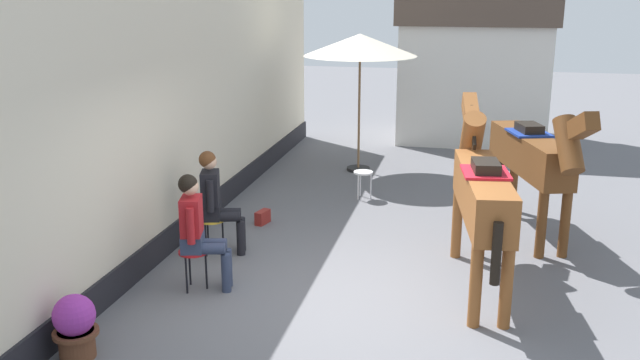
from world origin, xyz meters
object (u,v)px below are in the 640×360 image
(seated_visitor_near, at_px, (198,226))
(flower_planter_near, at_px, (75,325))
(seated_visitor_far, at_px, (216,197))
(spare_stool_white, at_px, (363,175))
(satchel_bag, at_px, (263,217))
(saddled_horse_near, at_px, (481,190))
(saddled_horse_far, at_px, (533,156))
(cafe_parasol, at_px, (360,46))

(seated_visitor_near, xyz_separation_m, flower_planter_near, (-0.55, -1.72, -0.44))
(seated_visitor_far, distance_m, flower_planter_near, 2.90)
(spare_stool_white, xyz_separation_m, satchel_bag, (-1.25, -1.60, -0.30))
(flower_planter_near, height_order, satchel_bag, flower_planter_near)
(seated_visitor_near, xyz_separation_m, saddled_horse_near, (3.14, 0.85, 0.38))
(saddled_horse_far, bearing_deg, cafe_parasol, 134.23)
(seated_visitor_near, bearing_deg, cafe_parasol, 81.07)
(flower_planter_near, distance_m, cafe_parasol, 7.89)
(seated_visitor_far, relative_size, saddled_horse_far, 0.48)
(seated_visitor_far, height_order, saddled_horse_near, saddled_horse_near)
(seated_visitor_near, height_order, satchel_bag, seated_visitor_near)
(saddled_horse_far, distance_m, satchel_bag, 3.98)
(spare_stool_white, relative_size, satchel_bag, 1.64)
(spare_stool_white, bearing_deg, flower_planter_near, -107.84)
(seated_visitor_far, bearing_deg, cafe_parasol, 76.52)
(saddled_horse_near, xyz_separation_m, spare_stool_white, (-1.86, 3.13, -0.76))
(satchel_bag, bearing_deg, saddled_horse_far, 108.82)
(satchel_bag, bearing_deg, spare_stool_white, 155.41)
(seated_visitor_far, relative_size, saddled_horse_near, 0.47)
(saddled_horse_far, bearing_deg, satchel_bag, -174.65)
(seated_visitor_far, xyz_separation_m, cafe_parasol, (1.11, 4.64, 1.59))
(cafe_parasol, bearing_deg, spare_stool_white, -78.03)
(seated_visitor_near, xyz_separation_m, saddled_horse_far, (3.85, 2.74, 0.38))
(cafe_parasol, xyz_separation_m, spare_stool_white, (0.38, -1.78, -1.96))
(seated_visitor_near, distance_m, satchel_bag, 2.48)
(saddled_horse_near, bearing_deg, seated_visitor_far, 175.40)
(saddled_horse_near, bearing_deg, spare_stool_white, 120.69)
(saddled_horse_near, xyz_separation_m, cafe_parasol, (-2.24, 4.91, 1.20))
(seated_visitor_far, height_order, flower_planter_near, seated_visitor_far)
(saddled_horse_far, xyz_separation_m, satchel_bag, (-3.82, -0.36, -1.06))
(saddled_horse_far, relative_size, flower_planter_near, 4.54)
(flower_planter_near, bearing_deg, saddled_horse_far, 45.39)
(flower_planter_near, xyz_separation_m, spare_stool_white, (1.84, 5.71, 0.07))
(flower_planter_near, bearing_deg, seated_visitor_far, 83.05)
(saddled_horse_far, height_order, satchel_bag, saddled_horse_far)
(spare_stool_white, bearing_deg, saddled_horse_far, -25.86)
(saddled_horse_near, height_order, flower_planter_near, saddled_horse_near)
(spare_stool_white, height_order, satchel_bag, spare_stool_white)
(cafe_parasol, xyz_separation_m, satchel_bag, (-0.88, -3.38, -2.26))
(saddled_horse_near, bearing_deg, saddled_horse_far, 69.49)
(saddled_horse_near, bearing_deg, seated_visitor_near, -164.82)
(saddled_horse_near, relative_size, cafe_parasol, 1.16)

